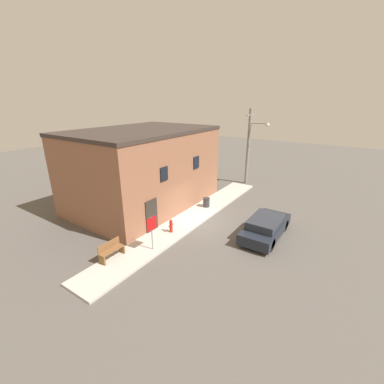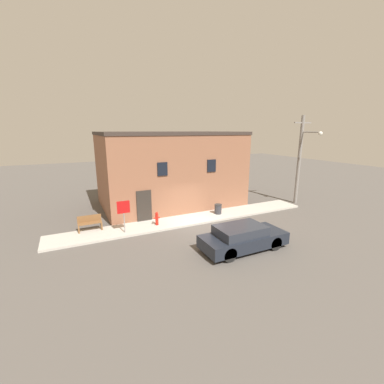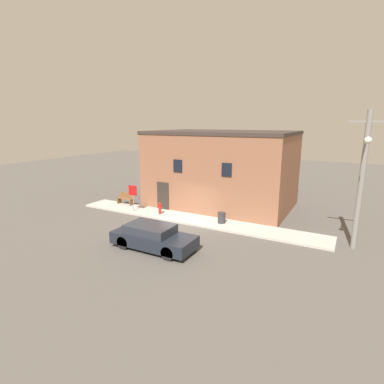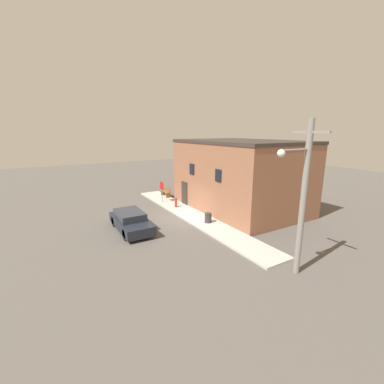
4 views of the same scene
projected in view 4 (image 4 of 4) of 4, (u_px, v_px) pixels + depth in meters
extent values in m
plane|color=#56514C|center=(180.00, 218.00, 20.21)|extent=(80.00, 80.00, 0.00)
cube|color=#BCB7AD|center=(192.00, 215.00, 20.71)|extent=(18.18, 2.07, 0.13)
cube|color=#8E5B42|center=(239.00, 177.00, 22.15)|extent=(10.77, 7.24, 5.70)
cube|color=#382D28|center=(241.00, 142.00, 21.46)|extent=(10.87, 7.34, 0.24)
cube|color=black|center=(192.00, 169.00, 21.77)|extent=(0.70, 0.08, 0.90)
cube|color=black|center=(218.00, 175.00, 18.61)|extent=(0.70, 0.08, 0.90)
cube|color=#2D2823|center=(184.00, 194.00, 23.46)|extent=(1.00, 0.08, 2.20)
cylinder|color=red|center=(176.00, 203.00, 22.63)|extent=(0.19, 0.19, 0.72)
sphere|color=red|center=(176.00, 199.00, 22.54)|extent=(0.17, 0.17, 0.17)
cylinder|color=red|center=(175.00, 201.00, 22.73)|extent=(0.11, 0.09, 0.09)
cylinder|color=red|center=(177.00, 202.00, 22.48)|extent=(0.11, 0.09, 0.09)
cylinder|color=gray|center=(162.00, 192.00, 24.09)|extent=(0.06, 0.06, 1.95)
cube|color=red|center=(162.00, 186.00, 23.94)|extent=(0.74, 0.02, 0.74)
cube|color=brown|center=(163.00, 193.00, 26.91)|extent=(0.08, 0.44, 0.47)
cube|color=brown|center=(168.00, 195.00, 25.83)|extent=(0.08, 0.44, 0.47)
cube|color=brown|center=(166.00, 192.00, 26.31)|extent=(1.37, 0.44, 0.04)
cube|color=brown|center=(167.00, 189.00, 26.35)|extent=(1.37, 0.04, 0.42)
cylinder|color=#333338|center=(208.00, 218.00, 18.80)|extent=(0.50, 0.50, 0.65)
cylinder|color=#2D2D2D|center=(208.00, 214.00, 18.72)|extent=(0.53, 0.53, 0.06)
cylinder|color=gray|center=(303.00, 201.00, 11.60)|extent=(0.28, 0.28, 7.21)
cylinder|color=gray|center=(296.00, 150.00, 10.65)|extent=(0.10, 1.71, 0.10)
sphere|color=silver|center=(281.00, 153.00, 10.25)|extent=(0.32, 0.32, 0.32)
cube|color=gray|center=(310.00, 132.00, 10.90)|extent=(1.80, 0.10, 0.10)
cylinder|color=black|center=(150.00, 230.00, 16.87)|extent=(0.72, 0.20, 0.72)
cylinder|color=black|center=(125.00, 235.00, 16.04)|extent=(0.72, 0.20, 0.72)
cylinder|color=black|center=(136.00, 218.00, 19.23)|extent=(0.72, 0.20, 0.72)
cylinder|color=black|center=(114.00, 221.00, 18.40)|extent=(0.72, 0.20, 0.72)
cube|color=#1E232D|center=(131.00, 223.00, 17.60)|extent=(4.55, 1.87, 0.64)
cube|color=#282D38|center=(130.00, 215.00, 17.66)|extent=(2.50, 1.65, 0.47)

